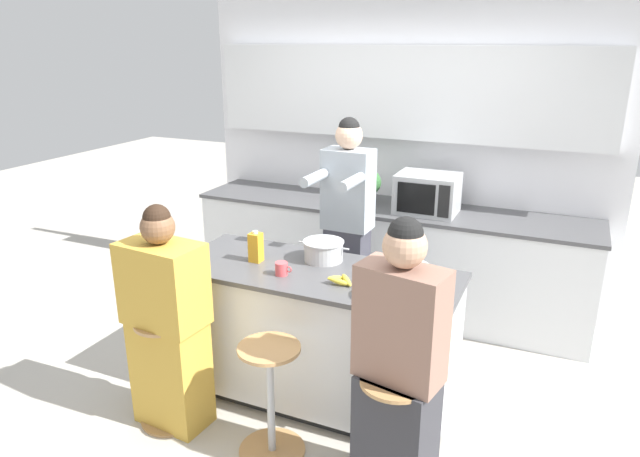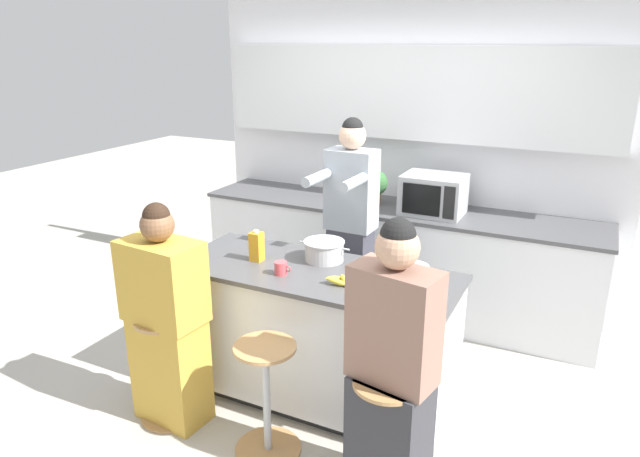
% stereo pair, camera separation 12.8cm
% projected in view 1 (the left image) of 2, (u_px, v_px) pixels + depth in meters
% --- Properties ---
extents(ground_plane, '(16.00, 16.00, 0.00)m').
position_uv_depth(ground_plane, '(316.00, 394.00, 3.79)').
color(ground_plane, '#B2ADA3').
extents(wall_back, '(3.62, 0.22, 2.70)m').
position_uv_depth(wall_back, '(402.00, 126.00, 4.86)').
color(wall_back, white).
rests_on(wall_back, ground_plane).
extents(back_counter, '(3.36, 0.66, 0.91)m').
position_uv_depth(back_counter, '(386.00, 257.00, 4.92)').
color(back_counter, silver).
rests_on(back_counter, ground_plane).
extents(kitchen_island, '(1.78, 0.73, 0.89)m').
position_uv_depth(kitchen_island, '(315.00, 334.00, 3.65)').
color(kitchen_island, black).
rests_on(kitchen_island, ground_plane).
extents(bar_stool_leftmost, '(0.38, 0.38, 0.68)m').
position_uv_depth(bar_stool_leftmost, '(168.00, 369.00, 3.44)').
color(bar_stool_leftmost, tan).
rests_on(bar_stool_leftmost, ground_plane).
extents(bar_stool_center, '(0.38, 0.38, 0.68)m').
position_uv_depth(bar_stool_center, '(271.00, 399.00, 3.16)').
color(bar_stool_center, tan).
rests_on(bar_stool_center, ground_plane).
extents(bar_stool_rightmost, '(0.38, 0.38, 0.68)m').
position_uv_depth(bar_stool_rightmost, '(392.00, 436.00, 2.86)').
color(bar_stool_rightmost, tan).
rests_on(bar_stool_rightmost, ground_plane).
extents(person_cooking, '(0.36, 0.54, 1.74)m').
position_uv_depth(person_cooking, '(347.00, 237.00, 4.16)').
color(person_cooking, '#383842').
rests_on(person_cooking, ground_plane).
extents(person_wrapped_blanket, '(0.50, 0.33, 1.39)m').
position_uv_depth(person_wrapped_blanket, '(167.00, 326.00, 3.33)').
color(person_wrapped_blanket, gold).
rests_on(person_wrapped_blanket, ground_plane).
extents(person_seated_near, '(0.45, 0.33, 1.50)m').
position_uv_depth(person_seated_near, '(398.00, 375.00, 2.78)').
color(person_seated_near, '#333338').
rests_on(person_seated_near, ground_plane).
extents(cooking_pot, '(0.35, 0.27, 0.13)m').
position_uv_depth(cooking_pot, '(324.00, 251.00, 3.65)').
color(cooking_pot, '#B7BABC').
rests_on(cooking_pot, kitchen_island).
extents(fruit_bowl, '(0.23, 0.23, 0.06)m').
position_uv_depth(fruit_bowl, '(411.00, 269.00, 3.46)').
color(fruit_bowl, white).
rests_on(fruit_bowl, kitchen_island).
extents(mixing_bowl_steel, '(0.24, 0.24, 0.08)m').
position_uv_depth(mixing_bowl_steel, '(385.00, 291.00, 3.12)').
color(mixing_bowl_steel, silver).
rests_on(mixing_bowl_steel, kitchen_island).
extents(coffee_cup_near, '(0.11, 0.08, 0.08)m').
position_uv_depth(coffee_cup_near, '(282.00, 269.00, 3.43)').
color(coffee_cup_near, '#DB4C51').
rests_on(coffee_cup_near, kitchen_island).
extents(coffee_cup_far, '(0.11, 0.08, 0.08)m').
position_uv_depth(coffee_cup_far, '(427.00, 284.00, 3.22)').
color(coffee_cup_far, orange).
rests_on(coffee_cup_far, kitchen_island).
extents(banana_bunch, '(0.17, 0.12, 0.06)m').
position_uv_depth(banana_bunch, '(341.00, 280.00, 3.30)').
color(banana_bunch, yellow).
rests_on(banana_bunch, kitchen_island).
extents(juice_carton, '(0.07, 0.07, 0.20)m').
position_uv_depth(juice_carton, '(256.00, 247.00, 3.62)').
color(juice_carton, gold).
rests_on(juice_carton, kitchen_island).
extents(microwave, '(0.48, 0.39, 0.32)m').
position_uv_depth(microwave, '(427.00, 193.00, 4.57)').
color(microwave, '#B2B5B7').
rests_on(microwave, back_counter).
extents(potted_plant, '(0.22, 0.22, 0.30)m').
position_uv_depth(potted_plant, '(368.00, 184.00, 4.80)').
color(potted_plant, '#A86042').
rests_on(potted_plant, back_counter).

